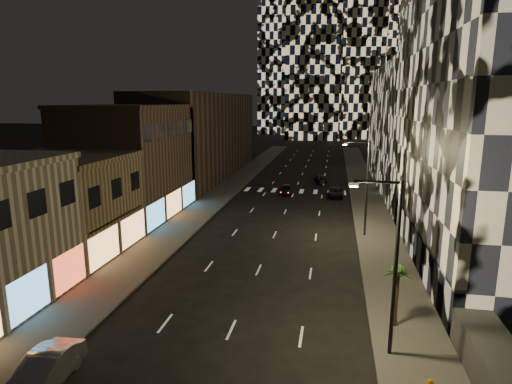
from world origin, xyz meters
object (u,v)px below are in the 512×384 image
at_px(streetlight_far, 365,182).
at_px(car_dark_midlane, 286,189).
at_px(palm_tree, 398,276).
at_px(car_dark_rightlane, 336,193).
at_px(streetlight_near, 391,257).
at_px(car_dark_oncoming, 321,179).
at_px(car_silver_parked, 43,372).

relative_size(streetlight_far, car_dark_midlane, 2.25).
xyz_separation_m(car_dark_midlane, palm_tree, (10.20, -34.88, 2.50)).
relative_size(car_dark_rightlane, palm_tree, 1.25).
height_order(streetlight_near, car_dark_oncoming, streetlight_near).
bearing_deg(streetlight_near, car_dark_oncoming, 95.87).
xyz_separation_m(streetlight_near, car_dark_rightlane, (-2.53, 36.90, -4.71)).
height_order(car_silver_parked, car_dark_rightlane, car_silver_parked).
bearing_deg(car_dark_rightlane, car_silver_parked, -103.67).
bearing_deg(car_dark_oncoming, streetlight_far, 92.33).
bearing_deg(car_dark_midlane, car_silver_parked, -102.83).
xyz_separation_m(car_dark_midlane, car_dark_oncoming, (4.49, 9.38, -0.05)).
relative_size(streetlight_far, car_dark_rightlane, 1.96).
relative_size(streetlight_far, car_silver_parked, 1.89).
bearing_deg(car_dark_oncoming, car_silver_parked, 70.71).
bearing_deg(car_dark_oncoming, palm_tree, 89.56).
xyz_separation_m(streetlight_far, car_dark_midlane, (-9.34, 17.80, -4.67)).
xyz_separation_m(car_silver_parked, palm_tree, (16.41, 8.35, 2.40)).
relative_size(car_silver_parked, car_dark_oncoming, 1.10).
relative_size(car_silver_parked, car_dark_rightlane, 1.04).
bearing_deg(car_silver_parked, car_dark_rightlane, 69.58).
relative_size(streetlight_far, car_dark_oncoming, 2.07).
distance_m(streetlight_near, palm_tree, 3.74).
height_order(car_dark_midlane, car_dark_oncoming, car_dark_midlane).
bearing_deg(car_dark_oncoming, streetlight_near, 88.08).
bearing_deg(streetlight_near, car_dark_midlane, 103.88).
height_order(streetlight_far, car_dark_midlane, streetlight_far).
xyz_separation_m(car_silver_parked, car_dark_midlane, (6.21, 43.24, -0.10)).
distance_m(car_silver_parked, car_dark_midlane, 43.68).
distance_m(car_dark_rightlane, palm_tree, 34.24).
bearing_deg(palm_tree, car_dark_rightlane, 95.68).
height_order(car_dark_midlane, car_dark_rightlane, car_dark_midlane).
relative_size(streetlight_near, streetlight_far, 1.00).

